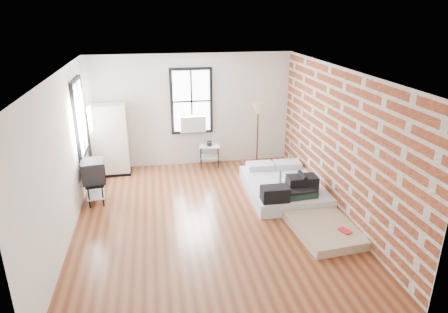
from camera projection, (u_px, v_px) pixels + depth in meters
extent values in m
plane|color=#572917|center=(210.00, 219.00, 7.67)|extent=(6.00, 6.00, 0.00)
cube|color=silver|center=(192.00, 111.00, 9.94)|extent=(5.00, 0.01, 2.80)
cube|color=silver|center=(247.00, 241.00, 4.41)|extent=(5.00, 0.01, 2.80)
cube|color=silver|center=(63.00, 159.00, 6.76)|extent=(0.01, 6.00, 2.80)
cube|color=brown|center=(339.00, 143.00, 7.59)|extent=(0.02, 6.00, 2.80)
cube|color=white|center=(207.00, 72.00, 6.68)|extent=(5.00, 6.00, 0.01)
cube|color=white|center=(192.00, 101.00, 9.80)|extent=(0.90, 0.02, 1.50)
cube|color=black|center=(172.00, 102.00, 9.74)|extent=(0.07, 0.08, 1.64)
cube|color=black|center=(211.00, 100.00, 9.90)|extent=(0.07, 0.08, 1.64)
cube|color=black|center=(191.00, 69.00, 9.55)|extent=(0.90, 0.08, 0.07)
cube|color=black|center=(192.00, 132.00, 10.10)|extent=(0.90, 0.08, 0.07)
cube|color=black|center=(192.00, 101.00, 9.79)|extent=(0.04, 0.02, 1.50)
cube|color=black|center=(192.00, 101.00, 9.79)|extent=(0.90, 0.02, 0.04)
cube|color=white|center=(193.00, 123.00, 9.88)|extent=(0.62, 0.30, 0.40)
cube|color=white|center=(80.00, 118.00, 8.34)|extent=(0.02, 0.90, 1.50)
cube|color=black|center=(76.00, 124.00, 7.89)|extent=(0.08, 0.07, 1.64)
cube|color=black|center=(83.00, 112.00, 8.78)|extent=(0.08, 0.07, 1.64)
cube|color=black|center=(74.00, 80.00, 8.06)|extent=(0.08, 0.90, 0.07)
cube|color=black|center=(84.00, 153.00, 8.61)|extent=(0.08, 0.90, 0.07)
cube|color=black|center=(81.00, 118.00, 8.34)|extent=(0.02, 0.04, 1.50)
cube|color=black|center=(81.00, 118.00, 8.34)|extent=(0.02, 0.90, 0.04)
cube|color=white|center=(284.00, 188.00, 8.67)|extent=(1.59, 2.13, 0.28)
cube|color=white|center=(260.00, 166.00, 9.32)|extent=(0.61, 0.40, 0.13)
cube|color=white|center=(287.00, 164.00, 9.41)|extent=(0.61, 0.40, 0.13)
cube|color=black|center=(302.00, 184.00, 8.14)|extent=(0.61, 0.37, 0.33)
cylinder|color=black|center=(303.00, 175.00, 8.08)|extent=(0.10, 0.39, 0.09)
cube|color=black|center=(275.00, 194.00, 7.75)|extent=(0.54, 0.34, 0.29)
cylinder|color=#A1BDCF|center=(280.00, 178.00, 8.52)|extent=(0.08, 0.08, 0.24)
cylinder|color=blue|center=(280.00, 172.00, 8.47)|extent=(0.04, 0.04, 0.03)
cube|color=tan|center=(317.00, 221.00, 7.44)|extent=(1.25, 2.13, 0.16)
cube|color=black|center=(295.00, 195.00, 8.02)|extent=(0.80, 0.60, 0.24)
cube|color=black|center=(296.00, 189.00, 7.98)|extent=(0.75, 0.56, 0.04)
cube|color=red|center=(345.00, 231.00, 6.93)|extent=(0.21, 0.25, 0.03)
cube|color=black|center=(113.00, 172.00, 9.77)|extent=(0.87, 0.51, 0.06)
cube|color=beige|center=(110.00, 139.00, 9.47)|extent=(0.83, 0.47, 1.65)
cylinder|color=black|center=(201.00, 158.00, 9.98)|extent=(0.02, 0.02, 0.55)
cylinder|color=black|center=(218.00, 158.00, 9.99)|extent=(0.02, 0.02, 0.55)
cylinder|color=black|center=(201.00, 154.00, 10.29)|extent=(0.02, 0.02, 0.55)
cylinder|color=black|center=(218.00, 153.00, 10.31)|extent=(0.02, 0.02, 0.55)
cube|color=silver|center=(209.00, 146.00, 10.05)|extent=(0.55, 0.46, 0.02)
cube|color=silver|center=(210.00, 157.00, 10.15)|extent=(0.52, 0.44, 0.02)
cube|color=black|center=(209.00, 143.00, 10.02)|extent=(0.14, 0.19, 0.10)
cylinder|color=#2F1F0F|center=(257.00, 163.00, 10.37)|extent=(0.23, 0.23, 0.03)
cylinder|color=#2F1F0F|center=(257.00, 137.00, 10.12)|extent=(0.03, 0.03, 1.39)
cone|color=tan|center=(258.00, 109.00, 9.86)|extent=(0.35, 0.35, 0.31)
cylinder|color=black|center=(89.00, 198.00, 8.01)|extent=(0.03, 0.03, 0.45)
cylinder|color=black|center=(103.00, 196.00, 8.08)|extent=(0.03, 0.03, 0.45)
cylinder|color=black|center=(89.00, 187.00, 8.49)|extent=(0.03, 0.03, 0.45)
cylinder|color=black|center=(102.00, 186.00, 8.57)|extent=(0.03, 0.03, 0.45)
cube|color=black|center=(95.00, 182.00, 8.21)|extent=(0.44, 0.69, 0.03)
cube|color=silver|center=(96.00, 194.00, 8.30)|extent=(0.42, 0.67, 0.02)
cube|color=black|center=(93.00, 171.00, 8.12)|extent=(0.51, 0.57, 0.45)
cube|color=black|center=(105.00, 170.00, 8.19)|extent=(0.07, 0.43, 0.36)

